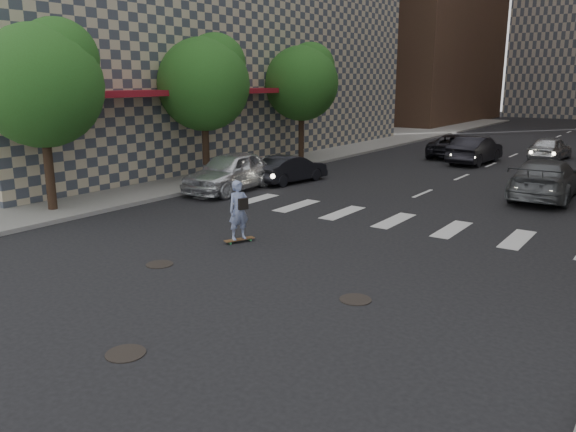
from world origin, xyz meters
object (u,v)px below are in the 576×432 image
object	(u,v)px
traffic_car_e	(475,150)
tree_a	(44,80)
tree_b	(206,80)
traffic_car_a	(291,169)
traffic_car_b	(546,179)
traffic_car_c	(454,146)
traffic_car_d	(550,148)
tree_c	(304,80)
silver_sedan	(230,172)
skateboarder	(239,210)

from	to	relation	value
traffic_car_e	tree_a	bearing A→B (deg)	71.12
tree_b	traffic_car_a	size ratio (longest dim) A/B	1.71
traffic_car_b	traffic_car_c	distance (m)	12.43
tree_b	traffic_car_d	bearing A→B (deg)	55.17
tree_c	traffic_car_c	world-z (taller)	tree_c
tree_b	tree_c	distance (m)	8.00
tree_b	silver_sedan	bearing A→B (deg)	-28.52
traffic_car_c	silver_sedan	bearing A→B (deg)	71.41
tree_b	traffic_car_a	bearing A→B (deg)	28.84
tree_a	silver_sedan	world-z (taller)	tree_a
tree_c	traffic_car_e	size ratio (longest dim) A/B	1.40
tree_b	silver_sedan	world-z (taller)	tree_b
traffic_car_c	tree_c	bearing A→B (deg)	41.86
silver_sedan	traffic_car_a	distance (m)	3.34
skateboarder	traffic_car_e	size ratio (longest dim) A/B	0.39
tree_a	traffic_car_e	world-z (taller)	tree_a
tree_a	traffic_car_d	xyz separation A→B (m)	(11.73, 24.86, -3.94)
tree_c	silver_sedan	xyz separation A→B (m)	(2.45, -9.33, -3.81)
tree_c	traffic_car_c	distance (m)	10.32
tree_b	tree_c	xyz separation A→B (m)	(0.00, 8.00, 0.00)
tree_a	traffic_car_a	size ratio (longest dim) A/B	1.71
tree_c	traffic_car_a	size ratio (longest dim) A/B	1.71
tree_b	traffic_car_e	xyz separation A→B (m)	(8.52, 12.86, -3.87)
tree_c	traffic_car_e	distance (m)	10.54
traffic_car_a	traffic_car_c	bearing A→B (deg)	-96.23
skateboarder	tree_c	bearing A→B (deg)	140.47
tree_a	skateboarder	size ratio (longest dim) A/B	3.58
traffic_car_a	tree_c	bearing A→B (deg)	-53.38
tree_a	traffic_car_c	bearing A→B (deg)	73.85
tree_b	skateboarder	world-z (taller)	tree_b
traffic_car_a	traffic_car_e	bearing A→B (deg)	-107.26
traffic_car_a	traffic_car_b	world-z (taller)	traffic_car_b
silver_sedan	traffic_car_b	distance (m)	12.89
tree_b	traffic_car_c	xyz separation A→B (m)	(6.62, 14.86, -3.95)
tree_b	silver_sedan	size ratio (longest dim) A/B	1.34
traffic_car_c	traffic_car_d	size ratio (longest dim) A/B	1.20
skateboarder	traffic_car_c	world-z (taller)	skateboarder
tree_a	tree_b	xyz separation A→B (m)	(0.00, 8.00, 0.00)
tree_a	traffic_car_e	size ratio (longest dim) A/B	1.40
tree_b	tree_a	bearing A→B (deg)	-90.00
traffic_car_b	traffic_car_e	world-z (taller)	traffic_car_b
tree_c	skateboarder	world-z (taller)	tree_c
skateboarder	traffic_car_d	xyz separation A→B (m)	(3.91, 24.02, -0.26)
traffic_car_c	traffic_car_a	bearing A→B (deg)	71.85
skateboarder	traffic_car_b	xyz separation A→B (m)	(6.01, 11.89, -0.17)
silver_sedan	skateboarder	bearing A→B (deg)	-52.79
tree_a	silver_sedan	size ratio (longest dim) A/B	1.34
tree_b	traffic_car_c	size ratio (longest dim) A/B	1.32
skateboarder	traffic_car_e	xyz separation A→B (m)	(0.70, 20.02, -0.19)
traffic_car_d	skateboarder	bearing A→B (deg)	85.84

